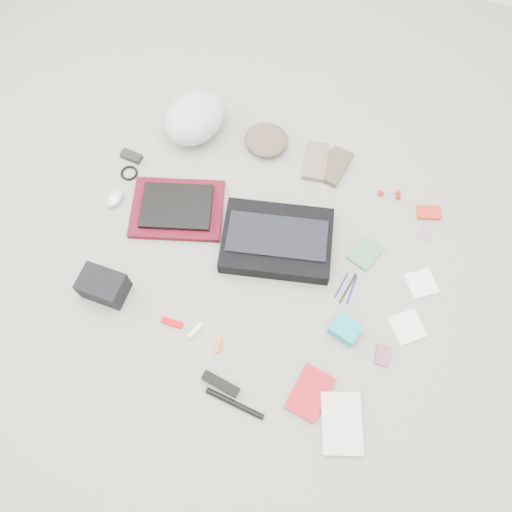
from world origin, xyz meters
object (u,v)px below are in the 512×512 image
at_px(laptop, 177,206).
at_px(bike_helmet, 194,118).
at_px(book_red, 310,393).
at_px(messenger_bag, 277,241).
at_px(camera_bag, 104,286).
at_px(accordion_wallet, 345,329).

relative_size(laptop, bike_helmet, 0.96).
relative_size(laptop, book_red, 1.62).
xyz_separation_m(messenger_bag, camera_bag, (-0.58, -0.48, 0.02)).
bearing_deg(camera_bag, book_red, -7.04).
relative_size(laptop, camera_bag, 1.73).
bearing_deg(laptop, accordion_wallet, -35.16).
height_order(bike_helmet, accordion_wallet, bike_helmet).
relative_size(camera_bag, accordion_wallet, 1.59).
bearing_deg(book_red, laptop, 153.96).
bearing_deg(camera_bag, bike_helmet, 87.69).
height_order(laptop, book_red, laptop).
relative_size(bike_helmet, book_red, 1.68).
distance_m(bike_helmet, camera_bag, 0.91).
height_order(book_red, accordion_wallet, accordion_wallet).
bearing_deg(messenger_bag, book_red, -72.38).
distance_m(camera_bag, book_red, 0.94).
height_order(bike_helmet, camera_bag, bike_helmet).
xyz_separation_m(messenger_bag, laptop, (-0.48, -0.02, -0.00)).
distance_m(messenger_bag, book_red, 0.65).
xyz_separation_m(book_red, accordion_wallet, (0.04, 0.29, 0.02)).
relative_size(bike_helmet, accordion_wallet, 2.85).
bearing_deg(accordion_wallet, laptop, 177.20).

